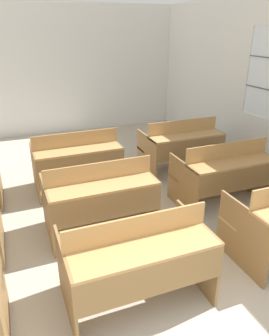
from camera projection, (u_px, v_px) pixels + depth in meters
wall_back at (42, 72)px, 7.62m from camera, size 6.67×0.06×2.96m
wall_right_with_window at (260, 88)px, 5.75m from camera, size 0.06×7.04×2.96m
bench_front_center at (137, 259)px, 3.02m from camera, size 1.34×0.84×0.96m
bench_second_center at (100, 197)px, 4.12m from camera, size 1.34×0.84×0.96m
bench_second_right at (224, 173)px, 4.78m from camera, size 1.34×0.84×0.96m
bench_third_center at (77, 160)px, 5.24m from camera, size 1.34×0.84×0.96m
bench_third_right at (181, 145)px, 5.89m from camera, size 1.34×0.84×0.96m
wastepaper_bin at (207, 144)px, 6.98m from camera, size 0.28×0.28×0.30m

